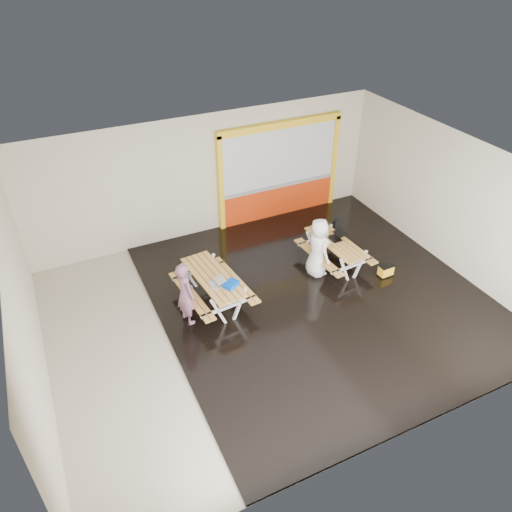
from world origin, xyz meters
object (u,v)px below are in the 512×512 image
blue_pouch (231,284)px  backpack (338,225)px  laptop_left (217,283)px  person_right (318,248)px  picnic_table_left (213,283)px  laptop_right (337,236)px  person_left (185,293)px  dark_case (324,266)px  picnic_table_right (335,247)px  toolbox (322,226)px  fluke_bag (386,271)px

blue_pouch → backpack: bearing=20.0°
laptop_left → blue_pouch: size_ratio=1.11×
person_right → picnic_table_left: bearing=87.5°
laptop_right → blue_pouch: bearing=-167.6°
person_left → dark_case: 3.97m
picnic_table_right → laptop_right: (0.09, 0.12, 0.24)m
picnic_table_right → laptop_right: bearing=53.0°
person_right → laptop_right: bearing=-73.5°
picnic_table_right → blue_pouch: blue_pouch is taller
person_right → blue_pouch: bearing=98.8°
person_right → dark_case: bearing=-77.6°
backpack → blue_pouch: bearing=-160.0°
person_right → toolbox: 1.04m
laptop_right → fluke_bag: laptop_right is taller
toolbox → backpack: bearing=4.3°
blue_pouch → fluke_bag: bearing=-5.5°
laptop_left → laptop_right: 3.60m
person_left → fluke_bag: size_ratio=4.06×
backpack → picnic_table_right: bearing=-126.2°
person_right → fluke_bag: size_ratio=4.19×
person_left → blue_pouch: person_left is taller
person_left → dark_case: bearing=-97.7°
person_left → laptop_left: (0.75, 0.03, 0.01)m
picnic_table_right → blue_pouch: (-3.19, -0.60, 0.28)m
laptop_left → person_right: bearing=6.2°
person_right → laptop_right: 0.74m
laptop_right → backpack: bearing=54.0°
picnic_table_right → toolbox: 0.77m
picnic_table_left → blue_pouch: (0.25, -0.51, 0.24)m
dark_case → laptop_left: bearing=-173.0°
toolbox → dark_case: 1.11m
person_left → toolbox: person_left is taller
fluke_bag → toolbox: bearing=118.1°
laptop_left → dark_case: bearing=7.0°
picnic_table_right → person_left: size_ratio=1.28×
laptop_left → fluke_bag: size_ratio=0.95×
toolbox → blue_pouch: bearing=-157.5°
laptop_right → person_left: bearing=-172.4°
laptop_right → fluke_bag: bearing=-53.3°
picnic_table_right → laptop_left: 3.50m
laptop_left → backpack: 4.19m
toolbox → picnic_table_right: bearing=-90.6°
picnic_table_right → dark_case: picnic_table_right is taller
picnic_table_left → backpack: backpack is taller
blue_pouch → toolbox: size_ratio=0.92×
picnic_table_left → blue_pouch: 0.62m
toolbox → laptop_right: bearing=-82.0°
person_left → laptop_right: size_ratio=3.65×
blue_pouch → backpack: (3.75, 1.36, -0.16)m
picnic_table_left → laptop_right: size_ratio=5.10×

